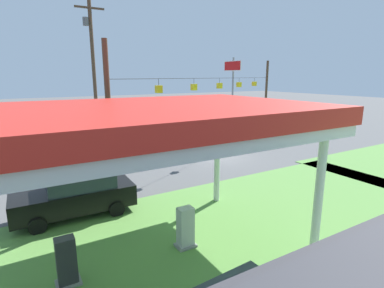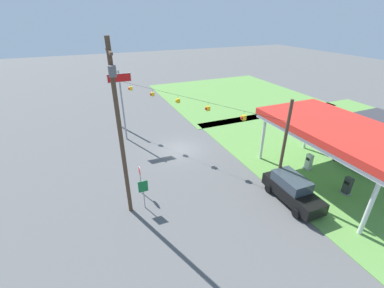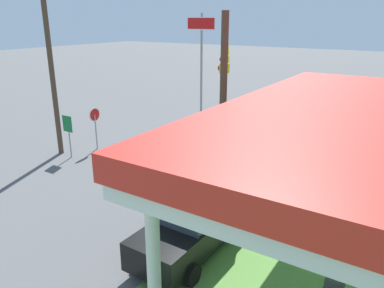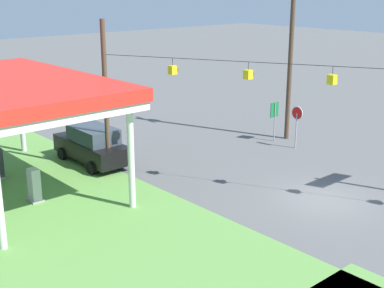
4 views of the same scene
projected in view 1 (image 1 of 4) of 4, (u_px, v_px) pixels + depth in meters
ground_plane at (218, 157)px, 23.09m from camera, size 160.00×160.00×0.00m
gas_station_canopy at (126, 123)px, 8.86m from camera, size 12.10×7.08×5.22m
fuel_pump_near at (185, 229)px, 10.74m from camera, size 0.71×0.56×1.54m
fuel_pump_far at (67, 263)px, 8.76m from camera, size 0.71×0.56×1.54m
car_at_pumps_front at (77, 194)px, 13.16m from camera, size 5.09×2.17×2.06m
stop_sign_roadside at (122, 130)px, 24.37m from camera, size 0.80×0.08×2.50m
stop_sign_overhead at (232, 82)px, 28.20m from camera, size 0.22×2.48×7.80m
route_sign at (99, 133)px, 23.65m from camera, size 0.10×0.70×2.40m
utility_pole_main at (93, 69)px, 23.51m from camera, size 2.20×0.44×11.93m
signal_span_gantry at (219, 102)px, 22.17m from camera, size 19.32×10.24×7.64m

